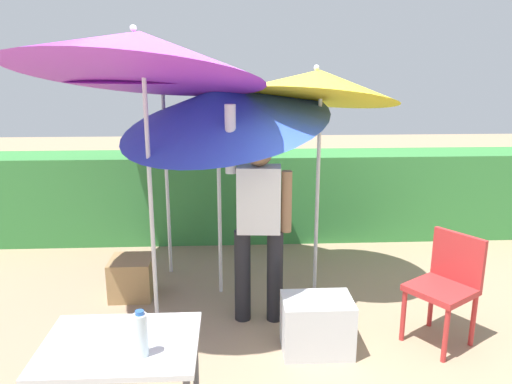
# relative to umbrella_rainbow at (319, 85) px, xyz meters

# --- Properties ---
(ground_plane) EXTENTS (24.00, 24.00, 0.00)m
(ground_plane) POSITION_rel_umbrella_rainbow_xyz_m (-0.59, -0.65, -2.01)
(ground_plane) COLOR #9E8466
(hedge_row) EXTENTS (8.00, 0.70, 1.10)m
(hedge_row) POSITION_rel_umbrella_rainbow_xyz_m (-0.59, 1.62, -1.46)
(hedge_row) COLOR #38843D
(hedge_row) RESTS_ON ground_plane
(umbrella_rainbow) EXTENTS (1.52, 1.50, 2.33)m
(umbrella_rainbow) POSITION_rel_umbrella_rainbow_xyz_m (0.00, 0.00, 0.00)
(umbrella_rainbow) COLOR silver
(umbrella_rainbow) RESTS_ON ground_plane
(umbrella_orange) EXTENTS (2.02, 1.95, 2.35)m
(umbrella_orange) POSITION_rel_umbrella_rainbow_xyz_m (-0.88, -0.04, -0.18)
(umbrella_orange) COLOR silver
(umbrella_orange) RESTS_ON ground_plane
(umbrella_yellow) EXTENTS (2.03, 2.02, 2.68)m
(umbrella_yellow) POSITION_rel_umbrella_rainbow_xyz_m (-1.50, -0.59, 0.25)
(umbrella_yellow) COLOR silver
(umbrella_yellow) RESTS_ON ground_plane
(umbrella_navy) EXTENTS (1.93, 1.93, 2.42)m
(umbrella_navy) POSITION_rel_umbrella_rainbow_xyz_m (-1.47, 0.49, 0.20)
(umbrella_navy) COLOR silver
(umbrella_navy) RESTS_ON ground_plane
(person_vendor) EXTENTS (0.56, 0.25, 1.88)m
(person_vendor) POSITION_rel_umbrella_rainbow_xyz_m (-0.58, -0.59, -1.07)
(person_vendor) COLOR black
(person_vendor) RESTS_ON ground_plane
(chair_plastic) EXTENTS (0.61, 0.61, 0.89)m
(chair_plastic) POSITION_rel_umbrella_rainbow_xyz_m (0.90, -1.00, -1.50)
(chair_plastic) COLOR #B72D2D
(chair_plastic) RESTS_ON ground_plane
(cooler_box) EXTENTS (0.54, 0.38, 0.44)m
(cooler_box) POSITION_rel_umbrella_rainbow_xyz_m (-0.15, -1.10, -1.79)
(cooler_box) COLOR silver
(cooler_box) RESTS_ON ground_plane
(crate_cardboard) EXTENTS (0.40, 0.40, 0.38)m
(crate_cardboard) POSITION_rel_umbrella_rainbow_xyz_m (-1.77, -0.07, -1.82)
(crate_cardboard) COLOR #9E7A4C
(crate_cardboard) RESTS_ON ground_plane
(folding_table) EXTENTS (0.80, 0.60, 0.79)m
(folding_table) POSITION_rel_umbrella_rainbow_xyz_m (-1.39, -2.22, -1.32)
(folding_table) COLOR #4C4C51
(folding_table) RESTS_ON ground_plane
(bottle_water) EXTENTS (0.07, 0.07, 0.24)m
(bottle_water) POSITION_rel_umbrella_rainbow_xyz_m (-1.25, -2.34, -1.11)
(bottle_water) COLOR silver
(bottle_water) RESTS_ON folding_table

